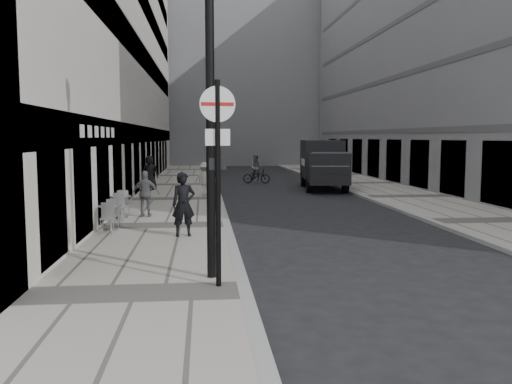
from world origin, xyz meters
TOP-DOWN VIEW (x-y plane):
  - ground at (0.00, 0.00)m, footprint 120.00×120.00m
  - sidewalk at (-2.00, 18.00)m, footprint 4.00×60.00m
  - far_sidewalk at (9.00, 18.00)m, footprint 4.00×60.00m
  - building_left at (-6.00, 24.50)m, footprint 4.00×45.00m
  - building_right at (14.00, 24.50)m, footprint 6.00×45.00m
  - building_far at (1.50, 56.00)m, footprint 24.00×16.00m
  - walking_man at (-1.32, 8.33)m, footprint 0.74×0.56m
  - sign_post at (-0.48, 3.00)m, footprint 0.66×0.13m
  - lamppost at (-0.60, 3.67)m, footprint 0.31×0.31m
  - bollard_near at (-0.45, 13.81)m, footprint 0.12×0.12m
  - bollard_far at (-0.30, 13.38)m, footprint 0.14×0.14m
  - panel_van at (6.02, 23.07)m, footprint 2.74×6.04m
  - cyclist at (2.64, 27.25)m, footprint 1.83×1.07m
  - pedestrian_a at (-2.78, 12.25)m, footprint 0.98×0.46m
  - pedestrian_b at (-0.69, 19.10)m, footprint 1.18×0.91m
  - pedestrian_c at (-3.60, 22.38)m, footprint 1.00×0.76m
  - cafe_table_near at (-3.60, 12.04)m, footprint 0.69×1.55m
  - cafe_table_mid at (-3.60, 11.93)m, footprint 0.73×1.64m
  - cafe_table_far at (-3.56, 9.51)m, footprint 0.70×1.57m

SIDE VIEW (x-z plane):
  - ground at x=0.00m, z-range 0.00..0.00m
  - sidewalk at x=-2.00m, z-range 0.00..0.12m
  - far_sidewalk at x=9.00m, z-range 0.00..0.12m
  - cafe_table_near at x=-3.60m, z-range 0.13..1.01m
  - cafe_table_far at x=-3.56m, z-range 0.13..1.02m
  - bollard_near at x=-0.45m, z-range 0.12..1.06m
  - cafe_table_mid at x=-3.60m, z-range 0.13..1.06m
  - bollard_far at x=-0.30m, z-range 0.12..1.15m
  - cyclist at x=2.64m, z-range -0.20..1.66m
  - pedestrian_b at x=-0.69m, z-range 0.12..1.73m
  - pedestrian_a at x=-2.78m, z-range 0.12..1.76m
  - walking_man at x=-1.32m, z-range 0.12..1.94m
  - pedestrian_c at x=-3.60m, z-range 0.12..1.96m
  - panel_van at x=6.02m, z-range 0.17..2.93m
  - sign_post at x=-0.48m, z-range 0.66..4.52m
  - lamppost at x=-0.60m, z-range 0.50..7.29m
  - building_left at x=-6.00m, z-range 0.00..18.00m
  - building_right at x=14.00m, z-range 0.00..20.00m
  - building_far at x=1.50m, z-range 0.00..22.00m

